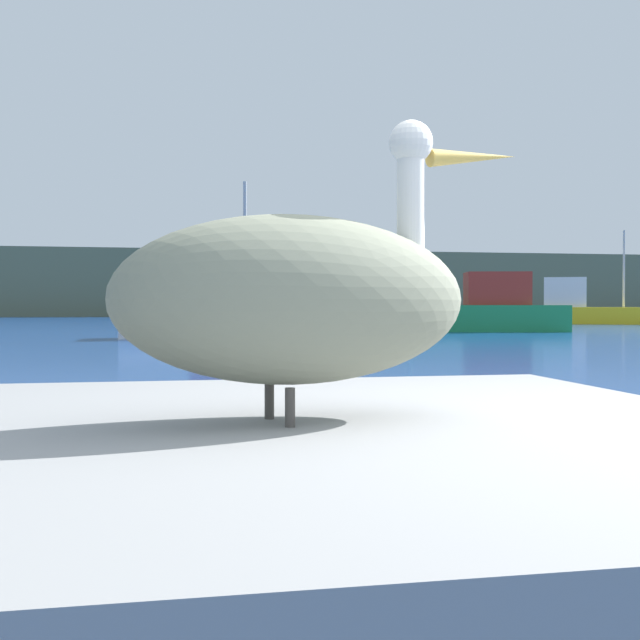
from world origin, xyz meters
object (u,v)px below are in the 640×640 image
at_px(fishing_boat_green, 474,311).
at_px(fishing_boat_yellow, 576,308).
at_px(fishing_boat_white, 206,312).
at_px(pelican, 300,297).

bearing_deg(fishing_boat_green, fishing_boat_yellow, -119.98).
bearing_deg(fishing_boat_white, fishing_boat_yellow, 43.56).
relative_size(fishing_boat_yellow, fishing_boat_white, 1.61).
distance_m(fishing_boat_yellow, fishing_boat_green, 15.88).
relative_size(pelican, fishing_boat_green, 0.17).
bearing_deg(pelican, fishing_boat_green, 54.42).
bearing_deg(pelican, fishing_boat_white, 75.53).
bearing_deg(fishing_boat_yellow, fishing_boat_white, -116.51).
height_order(fishing_boat_yellow, fishing_boat_white, fishing_boat_yellow).
distance_m(fishing_boat_yellow, fishing_boat_white, 27.41).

